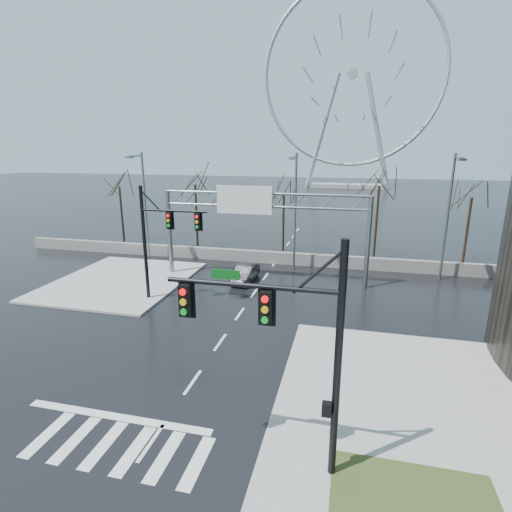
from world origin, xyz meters
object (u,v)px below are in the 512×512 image
(ferris_wheel, at_px, (352,82))
(car, at_px, (245,273))
(signal_mast_far, at_px, (159,234))
(sign_gantry, at_px, (259,217))
(signal_mast_near, at_px, (294,337))

(ferris_wheel, height_order, car, ferris_wheel)
(signal_mast_far, relative_size, sign_gantry, 0.49)
(signal_mast_near, xyz_separation_m, signal_mast_far, (-11.01, 13.00, -0.04))
(signal_mast_near, xyz_separation_m, ferris_wheel, (-0.14, 99.04, 21.26))
(car, bearing_deg, ferris_wheel, 88.39)
(signal_mast_near, distance_m, sign_gantry, 19.79)
(signal_mast_far, bearing_deg, car, 50.65)
(ferris_wheel, distance_m, car, 84.71)
(ferris_wheel, bearing_deg, sign_gantry, -93.84)
(signal_mast_far, xyz_separation_m, car, (4.51, 5.50, -4.17))
(signal_mast_near, bearing_deg, sign_gantry, 106.19)
(ferris_wheel, bearing_deg, signal_mast_far, -97.20)
(sign_gantry, bearing_deg, signal_mast_near, -73.81)
(sign_gantry, distance_m, ferris_wheel, 82.91)
(signal_mast_far, relative_size, ferris_wheel, 0.16)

